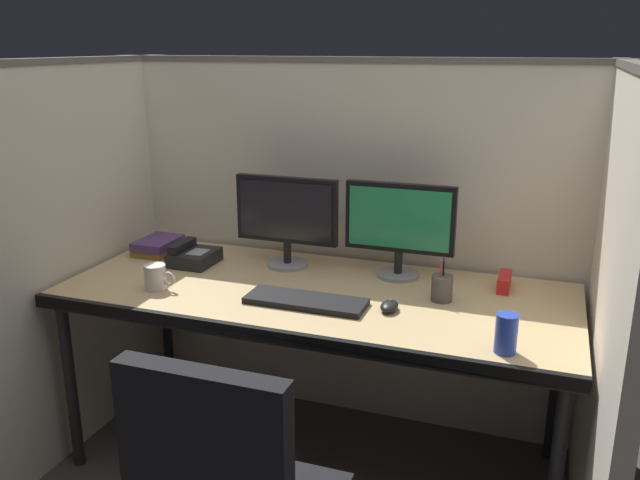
{
  "coord_description": "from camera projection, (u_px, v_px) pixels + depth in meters",
  "views": [
    {
      "loc": [
        0.78,
        -1.86,
        1.62
      ],
      "look_at": [
        0.0,
        0.35,
        0.92
      ],
      "focal_mm": 36.79,
      "sensor_mm": 36.0,
      "label": 1
    }
  ],
  "objects": [
    {
      "name": "cubicle_partition_rear",
      "position": [
        350.0,
        244.0,
        2.84
      ],
      "size": [
        2.21,
        0.06,
        1.57
      ],
      "color": "beige",
      "rests_on": "ground"
    },
    {
      "name": "cubicle_partition_left",
      "position": [
        78.0,
        257.0,
        2.67
      ],
      "size": [
        0.06,
        1.41,
        1.57
      ],
      "color": "beige",
      "rests_on": "ground"
    },
    {
      "name": "cubicle_partition_right",
      "position": [
        606.0,
        324.0,
        2.03
      ],
      "size": [
        0.06,
        1.41,
        1.57
      ],
      "color": "beige",
      "rests_on": "ground"
    },
    {
      "name": "desk",
      "position": [
        314.0,
        303.0,
        2.46
      ],
      "size": [
        1.9,
        0.8,
        0.74
      ],
      "color": "tan",
      "rests_on": "ground"
    },
    {
      "name": "monitor_left",
      "position": [
        287.0,
        215.0,
        2.65
      ],
      "size": [
        0.43,
        0.17,
        0.37
      ],
      "color": "gray",
      "rests_on": "desk"
    },
    {
      "name": "monitor_right",
      "position": [
        400.0,
        224.0,
        2.53
      ],
      "size": [
        0.43,
        0.17,
        0.37
      ],
      "color": "gray",
      "rests_on": "desk"
    },
    {
      "name": "keyboard_main",
      "position": [
        306.0,
        301.0,
        2.32
      ],
      "size": [
        0.43,
        0.15,
        0.02
      ],
      "primitive_type": "cube",
      "color": "black",
      "rests_on": "desk"
    },
    {
      "name": "computer_mouse",
      "position": [
        389.0,
        306.0,
        2.25
      ],
      "size": [
        0.06,
        0.1,
        0.04
      ],
      "color": "black",
      "rests_on": "desk"
    },
    {
      "name": "soda_can",
      "position": [
        506.0,
        333.0,
        1.94
      ],
      "size": [
        0.07,
        0.07,
        0.12
      ],
      "primitive_type": "cylinder",
      "color": "#263FB2",
      "rests_on": "desk"
    },
    {
      "name": "coffee_mug",
      "position": [
        156.0,
        277.0,
        2.45
      ],
      "size": [
        0.13,
        0.08,
        0.09
      ],
      "color": "silver",
      "rests_on": "desk"
    },
    {
      "name": "pen_cup",
      "position": [
        442.0,
        288.0,
        2.34
      ],
      "size": [
        0.08,
        0.08,
        0.16
      ],
      "color": "#4C4742",
      "rests_on": "desk"
    },
    {
      "name": "desk_phone",
      "position": [
        193.0,
        256.0,
        2.73
      ],
      "size": [
        0.17,
        0.19,
        0.09
      ],
      "color": "black",
      "rests_on": "desk"
    },
    {
      "name": "book_stack",
      "position": [
        158.0,
        246.0,
        2.88
      ],
      "size": [
        0.15,
        0.22,
        0.06
      ],
      "color": "olive",
      "rests_on": "desk"
    },
    {
      "name": "red_stapler",
      "position": [
        504.0,
        282.0,
        2.45
      ],
      "size": [
        0.04,
        0.15,
        0.06
      ],
      "primitive_type": "cube",
      "color": "red",
      "rests_on": "desk"
    }
  ]
}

